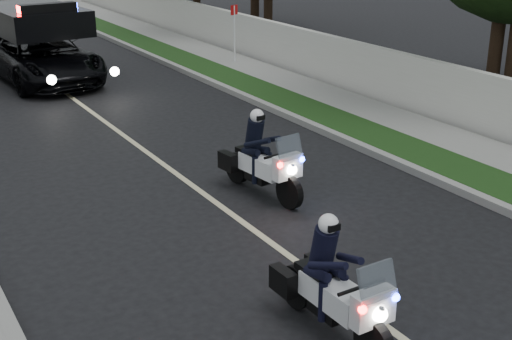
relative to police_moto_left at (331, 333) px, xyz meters
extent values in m
plane|color=black|center=(0.69, 0.46, 0.00)|extent=(120.00, 120.00, 0.00)
cube|color=gray|center=(4.79, 10.46, 0.07)|extent=(0.20, 60.00, 0.15)
cube|color=#193814|center=(5.49, 10.46, 0.08)|extent=(1.20, 60.00, 0.16)
cube|color=gray|center=(6.79, 10.46, 0.08)|extent=(1.40, 60.00, 0.16)
cube|color=beige|center=(7.79, 10.46, 0.75)|extent=(0.22, 60.00, 1.50)
cube|color=#BFB78C|center=(0.69, 10.46, 0.00)|extent=(0.12, 50.00, 0.01)
imported|color=black|center=(0.55, 15.46, 0.00)|extent=(2.89, 5.59, 2.64)
camera|label=1|loc=(-4.54, -5.80, 4.90)|focal=48.46mm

